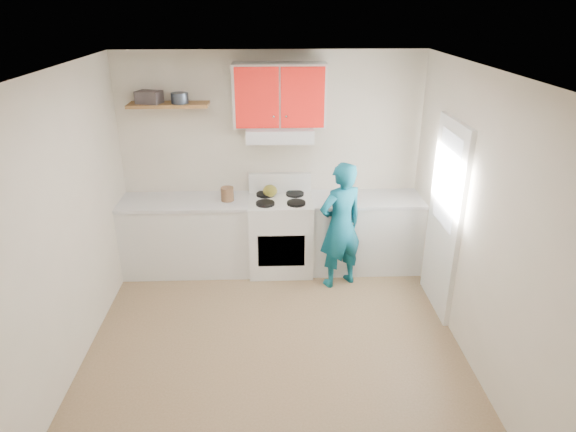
{
  "coord_description": "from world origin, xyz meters",
  "views": [
    {
      "loc": [
        -0.03,
        -3.97,
        3.1
      ],
      "look_at": [
        0.15,
        0.55,
        1.15
      ],
      "focal_mm": 31.29,
      "sensor_mm": 36.0,
      "label": 1
    }
  ],
  "objects_px": {
    "stove": "(281,235)",
    "person": "(340,226)",
    "kettle": "(270,191)",
    "tin": "(180,98)",
    "crock": "(227,195)"
  },
  "relations": [
    {
      "from": "stove",
      "to": "person",
      "type": "xyz_separation_m",
      "value": [
        0.67,
        -0.4,
        0.29
      ]
    },
    {
      "from": "stove",
      "to": "kettle",
      "type": "distance_m",
      "value": 0.56
    },
    {
      "from": "tin",
      "to": "crock",
      "type": "relative_size",
      "value": 1.05
    },
    {
      "from": "stove",
      "to": "kettle",
      "type": "xyz_separation_m",
      "value": [
        -0.12,
        0.11,
        0.53
      ]
    },
    {
      "from": "crock",
      "to": "kettle",
      "type": "bearing_deg",
      "value": 12.63
    },
    {
      "from": "tin",
      "to": "person",
      "type": "bearing_deg",
      "value": -17.26
    },
    {
      "from": "kettle",
      "to": "person",
      "type": "xyz_separation_m",
      "value": [
        0.79,
        -0.51,
        -0.24
      ]
    },
    {
      "from": "kettle",
      "to": "person",
      "type": "height_order",
      "value": "person"
    },
    {
      "from": "tin",
      "to": "person",
      "type": "height_order",
      "value": "tin"
    },
    {
      "from": "crock",
      "to": "stove",
      "type": "bearing_deg",
      "value": 0.23
    },
    {
      "from": "stove",
      "to": "person",
      "type": "relative_size",
      "value": 0.61
    },
    {
      "from": "person",
      "to": "stove",
      "type": "bearing_deg",
      "value": -55.55
    },
    {
      "from": "tin",
      "to": "crock",
      "type": "bearing_deg",
      "value": -18.03
    },
    {
      "from": "tin",
      "to": "kettle",
      "type": "relative_size",
      "value": 1.11
    },
    {
      "from": "stove",
      "to": "crock",
      "type": "relative_size",
      "value": 5.0
    }
  ]
}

